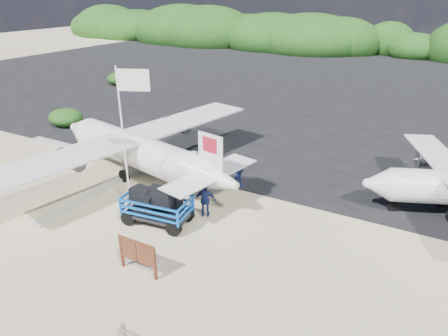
% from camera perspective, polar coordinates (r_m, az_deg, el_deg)
% --- Properties ---
extents(ground, '(160.00, 160.00, 0.00)m').
position_cam_1_polar(ground, '(16.49, -10.07, -9.05)').
color(ground, beige).
extents(asphalt_apron, '(90.00, 50.00, 0.04)m').
position_cam_1_polar(asphalt_apron, '(42.46, 16.17, 11.09)').
color(asphalt_apron, '#B2B2B2').
rests_on(asphalt_apron, ground).
extents(lagoon, '(9.00, 7.00, 0.40)m').
position_cam_1_polar(lagoon, '(23.44, -25.29, -0.69)').
color(lagoon, '#B2B2B2').
rests_on(lagoon, ground).
extents(vegetation_band, '(124.00, 8.00, 4.40)m').
position_cam_1_polar(vegetation_band, '(66.74, 21.51, 14.88)').
color(vegetation_band, '#B2B2B2').
rests_on(vegetation_band, ground).
extents(baggage_cart, '(3.13, 2.03, 1.47)m').
position_cam_1_polar(baggage_cart, '(17.08, -9.35, -7.72)').
color(baggage_cart, blue).
rests_on(baggage_cart, ground).
extents(flagpole, '(1.37, 0.98, 6.33)m').
position_cam_1_polar(flagpole, '(18.06, -13.08, -6.18)').
color(flagpole, white).
rests_on(flagpole, ground).
extents(signboard, '(1.63, 0.16, 1.34)m').
position_cam_1_polar(signboard, '(14.53, -12.00, -14.42)').
color(signboard, brown).
rests_on(signboard, ground).
extents(crew_a, '(0.61, 0.47, 1.50)m').
position_cam_1_polar(crew_a, '(19.30, -6.51, -1.09)').
color(crew_a, navy).
rests_on(crew_a, ground).
extents(crew_b, '(0.72, 0.56, 1.48)m').
position_cam_1_polar(crew_b, '(19.60, 2.04, -0.56)').
color(crew_b, navy).
rests_on(crew_b, ground).
extents(crew_c, '(0.98, 0.68, 1.55)m').
position_cam_1_polar(crew_c, '(16.97, -2.66, -4.59)').
color(crew_c, navy).
rests_on(crew_c, ground).
extents(aircraft_small, '(10.57, 10.57, 2.92)m').
position_cam_1_polar(aircraft_small, '(47.22, -0.34, 13.27)').
color(aircraft_small, '#B2B2B2').
rests_on(aircraft_small, ground).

